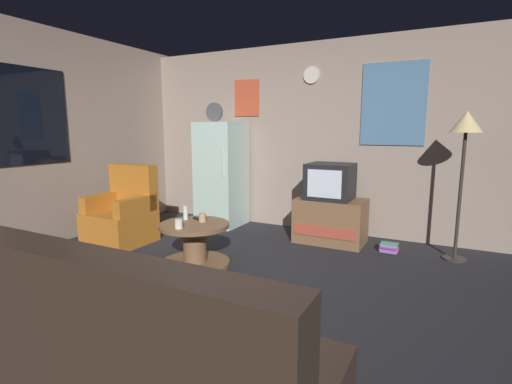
# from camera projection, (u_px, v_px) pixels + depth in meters

# --- Properties ---
(ground_plane) EXTENTS (12.00, 12.00, 0.00)m
(ground_plane) POSITION_uv_depth(u_px,v_px,m) (207.00, 291.00, 3.31)
(ground_plane) COLOR #232328
(wall_with_art) EXTENTS (5.20, 0.12, 2.55)m
(wall_with_art) POSITION_uv_depth(u_px,v_px,m) (306.00, 138.00, 5.24)
(wall_with_art) COLOR gray
(wall_with_art) RESTS_ON ground_plane
(wall_left_with_window) EXTENTS (0.12, 5.20, 2.60)m
(wall_left_with_window) POSITION_uv_depth(u_px,v_px,m) (17.00, 138.00, 4.24)
(wall_left_with_window) COLOR gray
(wall_left_with_window) RESTS_ON ground_plane
(fridge) EXTENTS (0.60, 0.62, 1.77)m
(fridge) POSITION_uv_depth(u_px,v_px,m) (221.00, 174.00, 5.50)
(fridge) COLOR silver
(fridge) RESTS_ON ground_plane
(tv_stand) EXTENTS (0.84, 0.53, 0.55)m
(tv_stand) POSITION_uv_depth(u_px,v_px,m) (330.00, 221.00, 4.70)
(tv_stand) COLOR brown
(tv_stand) RESTS_ON ground_plane
(crt_tv) EXTENTS (0.54, 0.51, 0.44)m
(crt_tv) POSITION_uv_depth(u_px,v_px,m) (330.00, 181.00, 4.63)
(crt_tv) COLOR black
(crt_tv) RESTS_ON tv_stand
(standing_lamp) EXTENTS (0.32, 0.32, 1.59)m
(standing_lamp) POSITION_uv_depth(u_px,v_px,m) (466.00, 134.00, 3.88)
(standing_lamp) COLOR #332D28
(standing_lamp) RESTS_ON ground_plane
(coffee_table) EXTENTS (0.72, 0.72, 0.45)m
(coffee_table) POSITION_uv_depth(u_px,v_px,m) (195.00, 244.00, 3.90)
(coffee_table) COLOR brown
(coffee_table) RESTS_ON ground_plane
(wine_glass) EXTENTS (0.05, 0.05, 0.15)m
(wine_glass) POSITION_uv_depth(u_px,v_px,m) (186.00, 213.00, 4.02)
(wine_glass) COLOR silver
(wine_glass) RESTS_ON coffee_table
(mug_ceramic_white) EXTENTS (0.08, 0.08, 0.09)m
(mug_ceramic_white) POSITION_uv_depth(u_px,v_px,m) (179.00, 224.00, 3.67)
(mug_ceramic_white) COLOR silver
(mug_ceramic_white) RESTS_ON coffee_table
(mug_ceramic_tan) EXTENTS (0.08, 0.08, 0.09)m
(mug_ceramic_tan) POSITION_uv_depth(u_px,v_px,m) (202.00, 218.00, 3.93)
(mug_ceramic_tan) COLOR tan
(mug_ceramic_tan) RESTS_ON coffee_table
(remote_control) EXTENTS (0.16, 0.08, 0.02)m
(remote_control) POSITION_uv_depth(u_px,v_px,m) (199.00, 219.00, 4.03)
(remote_control) COLOR black
(remote_control) RESTS_ON coffee_table
(armchair) EXTENTS (0.68, 0.68, 0.96)m
(armchair) POSITION_uv_depth(u_px,v_px,m) (123.00, 216.00, 4.69)
(armchair) COLOR #B2661E
(armchair) RESTS_ON ground_plane
(couch) EXTENTS (1.70, 0.80, 0.92)m
(couch) POSITION_uv_depth(u_px,v_px,m) (150.00, 367.00, 1.75)
(couch) COLOR #38281E
(couch) RESTS_ON ground_plane
(book_stack) EXTENTS (0.21, 0.16, 0.10)m
(book_stack) POSITION_uv_depth(u_px,v_px,m) (389.00, 247.00, 4.36)
(book_stack) COLOR #7176B6
(book_stack) RESTS_ON ground_plane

